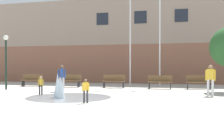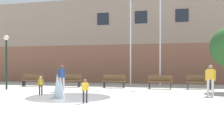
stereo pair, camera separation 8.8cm
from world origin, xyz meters
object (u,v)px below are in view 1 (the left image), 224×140
Objects in this scene: teen_by_trashcan at (210,78)px; adult_in_red at (62,76)px; park_bench_center at (160,82)px; park_bench_under_left_flagpole at (114,81)px; flagpole_left at (131,25)px; flagpole_right at (160,23)px; park_bench_under_right_flagpole at (199,82)px; child_with_pink_shirt at (41,84)px; child_in_fountain at (86,89)px; park_bench_far_left at (32,80)px; park_bench_left_of_flagpoles at (70,81)px; lamp_post_left_lane at (6,54)px.

adult_in_red is at bearing 18.29° from teen_by_trashcan.
park_bench_under_left_flagpole is at bearing 175.70° from park_bench_center.
flagpole_left is 1.00× the size of flagpole_right.
park_bench_under_left_flagpole is at bearing -179.70° from park_bench_under_right_flagpole.
flagpole_right is at bearing -69.87° from child_with_pink_shirt.
teen_by_trashcan is at bearing -33.23° from park_bench_under_left_flagpole.
child_in_fountain is at bearing -108.64° from park_bench_center.
flagpole_left reaches higher than teen_by_trashcan.
park_bench_far_left is 1.01× the size of adult_in_red.
park_bench_under_right_flagpole is at bearing 6.24° from park_bench_center.
flagpole_left is (-5.12, 5.97, 3.82)m from teen_by_trashcan.
park_bench_under_left_flagpole is 3.25m from park_bench_center.
teen_by_trashcan is at bearing -86.49° from park_bench_under_right_flagpole.
flagpole_left is at bearing 123.76° from adult_in_red.
park_bench_left_of_flagpoles and park_bench_under_right_flagpole have the same top height.
park_bench_under_left_flagpole is 7.44m from lamp_post_left_lane.
park_bench_far_left is at bearing -178.84° from park_bench_under_right_flagpole.
child_with_pink_shirt is (-5.92, -5.30, 0.10)m from park_bench_center.
child_in_fountain is at bearing 9.74° from adult_in_red.
park_bench_far_left and park_bench_under_left_flagpole have the same top height.
park_bench_under_left_flagpole is 4.81m from flagpole_left.
teen_by_trashcan is 12.58m from lamp_post_left_lane.
park_bench_center is 1.01× the size of adult_in_red.
park_bench_left_of_flagpoles is 6.48m from park_bench_center.
adult_in_red is (-5.70, -3.12, 0.45)m from park_bench_center.
park_bench_center is 8.09m from child_in_fountain.
lamp_post_left_lane is (-12.48, 0.81, 1.41)m from teen_by_trashcan.
flagpole_left reaches higher than adult_in_red.
flagpole_left is at bearing 17.46° from park_bench_far_left.
park_bench_center is 4.61m from teen_by_trashcan.
park_bench_under_left_flagpole and park_bench_center have the same top height.
park_bench_center and park_bench_under_right_flagpole have the same top height.
teen_by_trashcan is at bearing -49.34° from flagpole_left.
flagpole_left is at bearing -57.43° from child_with_pink_shirt.
teen_by_trashcan is at bearing -41.46° from child_in_fountain.
flagpole_left reaches higher than park_bench_center.
flagpole_left is at bearing 67.22° from park_bench_under_left_flagpole.
lamp_post_left_lane is at bearing -144.95° from flagpole_left.
park_bench_center is at bearing -43.88° from flagpole_left.
park_bench_center is at bearing 94.00° from adult_in_red.
park_bench_under_right_flagpole is at bearing -37.67° from flagpole_right.
child_in_fountain is 8.79m from lamp_post_left_lane.
park_bench_under_right_flagpole is at bearing 1.52° from park_bench_left_of_flagpoles.
park_bench_far_left is 0.18× the size of flagpole_left.
park_bench_left_of_flagpoles is at bearing 179.69° from park_bench_center.
park_bench_under_left_flagpole is at bearing -112.78° from flagpole_left.
adult_in_red reaches higher than child_in_fountain.
child_in_fountain is at bearing -122.64° from park_bench_under_right_flagpole.
lamp_post_left_lane is (-3.25, -2.91, 1.87)m from park_bench_left_of_flagpoles.
park_bench_far_left is 1.01× the size of teen_by_trashcan.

